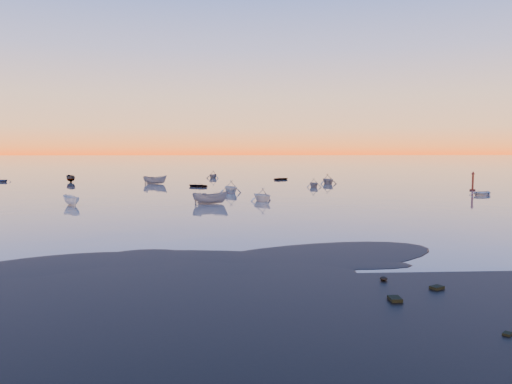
{
  "coord_description": "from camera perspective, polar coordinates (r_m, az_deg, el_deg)",
  "views": [
    {
      "loc": [
        -2.63,
        -28.02,
        6.54
      ],
      "look_at": [
        0.48,
        28.0,
        1.52
      ],
      "focal_mm": 35.0,
      "sensor_mm": 36.0,
      "label": 1
    }
  ],
  "objects": [
    {
      "name": "ground",
      "position": [
        128.21,
        -2.0,
        2.18
      ],
      "size": [
        600.0,
        600.0,
        0.0
      ],
      "primitive_type": "plane",
      "color": "#6F665D",
      "rests_on": "ground"
    },
    {
      "name": "moored_fleet",
      "position": [
        81.33,
        -1.32,
        0.5
      ],
      "size": [
        124.0,
        58.0,
        1.2
      ],
      "primitive_type": null,
      "color": "white",
      "rests_on": "ground"
    },
    {
      "name": "boat_near_right",
      "position": [
        61.08,
        0.7,
        -1.04
      ],
      "size": [
        3.89,
        3.28,
        1.25
      ],
      "primitive_type": "imported",
      "rotation": [
        0.0,
        0.0,
        3.71
      ],
      "color": "white",
      "rests_on": "ground"
    },
    {
      "name": "mud_lobes",
      "position": [
        27.92,
        2.33,
        -8.43
      ],
      "size": [
        140.0,
        6.0,
        0.07
      ],
      "primitive_type": null,
      "color": "black",
      "rests_on": "ground"
    },
    {
      "name": "boat_near_center",
      "position": [
        58.25,
        -5.24,
        -1.36
      ],
      "size": [
        2.25,
        4.36,
        1.45
      ],
      "primitive_type": "imported",
      "rotation": [
        0.0,
        0.0,
        1.69
      ],
      "color": "slate",
      "rests_on": "ground"
    },
    {
      "name": "channel_marker",
      "position": [
        82.8,
        23.53,
        0.99
      ],
      "size": [
        0.86,
        0.86,
        3.05
      ],
      "color": "#4A1810",
      "rests_on": "ground"
    }
  ]
}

